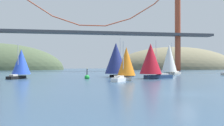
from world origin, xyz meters
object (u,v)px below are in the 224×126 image
(sailboat_white_mainsail, at_px, (170,59))
(sailboat_crimson_sail, at_px, (151,60))
(channel_buoy, at_px, (87,77))
(sailboat_orange_sail, at_px, (126,63))
(sailboat_blue_spinnaker, at_px, (21,63))
(sailboat_navy_sail, at_px, (116,59))

(sailboat_white_mainsail, bearing_deg, sailboat_crimson_sail, -122.01)
(channel_buoy, bearing_deg, sailboat_orange_sail, -50.50)
(sailboat_blue_spinnaker, xyz_separation_m, sailboat_orange_sail, (21.15, -12.04, -0.13))
(sailboat_orange_sail, bearing_deg, sailboat_crimson_sail, 40.30)
(sailboat_crimson_sail, distance_m, channel_buoy, 14.54)
(sailboat_crimson_sail, bearing_deg, channel_buoy, 171.04)
(sailboat_navy_sail, xyz_separation_m, sailboat_crimson_sail, (6.01, -9.16, -0.42))
(sailboat_orange_sail, relative_size, sailboat_crimson_sail, 0.85)
(sailboat_blue_spinnaker, relative_size, channel_buoy, 2.85)
(sailboat_navy_sail, distance_m, channel_buoy, 11.31)
(sailboat_orange_sail, bearing_deg, sailboat_white_mainsail, 53.17)
(sailboat_white_mainsail, height_order, channel_buoy, sailboat_white_mainsail)
(sailboat_orange_sail, bearing_deg, sailboat_blue_spinnaker, 150.34)
(sailboat_blue_spinnaker, xyz_separation_m, channel_buoy, (14.38, -3.83, -3.19))
(channel_buoy, bearing_deg, sailboat_navy_sail, 41.59)
(sailboat_navy_sail, relative_size, sailboat_crimson_sail, 1.13)
(channel_buoy, bearing_deg, sailboat_white_mainsail, 34.83)
(sailboat_white_mainsail, relative_size, sailboat_navy_sail, 1.02)
(sailboat_blue_spinnaker, distance_m, sailboat_orange_sail, 24.34)
(sailboat_navy_sail, xyz_separation_m, sailboat_orange_sail, (-1.09, -15.18, -1.14))
(sailboat_navy_sail, relative_size, channel_buoy, 3.76)
(sailboat_navy_sail, height_order, sailboat_crimson_sail, sailboat_navy_sail)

